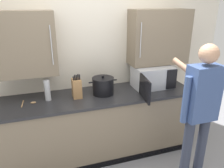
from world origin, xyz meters
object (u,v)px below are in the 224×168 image
object	(u,v)px
wooden_spoon	(29,103)
knife_block	(77,88)
microwave_oven	(151,77)
person_figure	(200,106)
thermos_flask	(47,90)
stock_pot	(103,86)

from	to	relation	value
wooden_spoon	knife_block	distance (m)	0.60
microwave_oven	wooden_spoon	world-z (taller)	microwave_oven
wooden_spoon	person_figure	xyz separation A→B (m)	(1.78, -0.83, 0.09)
microwave_oven	knife_block	world-z (taller)	knife_block
knife_block	thermos_flask	distance (m)	0.36
stock_pot	thermos_flask	distance (m)	0.70
stock_pot	thermos_flask	xyz separation A→B (m)	(-0.70, 0.02, 0.02)
microwave_oven	thermos_flask	bearing A→B (deg)	179.85
microwave_oven	person_figure	xyz separation A→B (m)	(0.14, -0.87, -0.06)
wooden_spoon	thermos_flask	distance (m)	0.27
stock_pot	person_figure	xyz separation A→B (m)	(0.84, -0.85, -0.02)
wooden_spoon	stock_pot	distance (m)	0.94
stock_pot	person_figure	size ratio (longest dim) A/B	0.23
microwave_oven	wooden_spoon	bearing A→B (deg)	-178.79
person_figure	stock_pot	bearing A→B (deg)	134.83
knife_block	stock_pot	distance (m)	0.35
knife_block	stock_pot	world-z (taller)	knife_block
stock_pot	thermos_flask	size ratio (longest dim) A/B	1.43
microwave_oven	knife_block	xyz separation A→B (m)	(-1.05, -0.02, -0.03)
stock_pot	microwave_oven	bearing A→B (deg)	1.38
knife_block	wooden_spoon	bearing A→B (deg)	-178.62
microwave_oven	stock_pot	distance (m)	0.71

